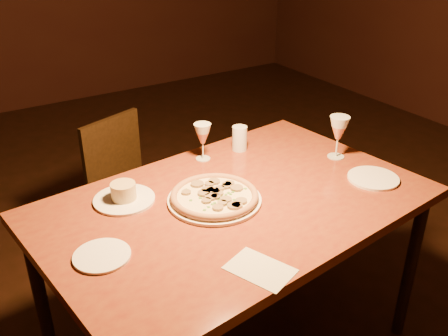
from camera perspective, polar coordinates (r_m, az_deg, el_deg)
floor at (r=2.48m, az=0.49°, el=-16.99°), size 7.00×7.00×0.00m
dining_table at (r=1.91m, az=1.23°, el=-5.43°), size 1.53×1.08×0.77m
chair_far at (r=2.72m, az=-10.77°, el=-1.63°), size 0.48×0.48×0.78m
pizza_plate at (r=1.86m, az=-1.10°, el=-3.30°), size 0.35×0.35×0.04m
ramekin_saucer at (r=1.90m, az=-11.38°, el=-3.07°), size 0.23×0.23×0.07m
wine_glass_far at (r=2.15m, az=-2.45°, el=3.01°), size 0.07×0.07×0.16m
wine_glass_right at (r=2.22m, az=12.89°, el=3.45°), size 0.09×0.09×0.19m
water_tumbler at (r=2.25m, az=1.79°, el=3.41°), size 0.07×0.07×0.11m
side_plate_left at (r=1.63m, az=-13.77°, el=-9.71°), size 0.18×0.18×0.01m
side_plate_near at (r=2.10m, az=16.69°, el=-1.13°), size 0.20×0.20×0.01m
menu_card at (r=1.54m, az=4.15°, el=-11.45°), size 0.19×0.23×0.00m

